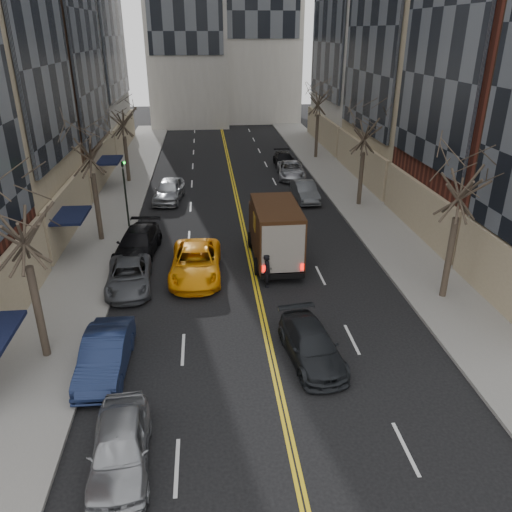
# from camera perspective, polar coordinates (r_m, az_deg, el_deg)

# --- Properties ---
(sidewalk_left) EXTENTS (4.00, 66.00, 0.15)m
(sidewalk_left) POSITION_cam_1_polar(r_m,az_deg,el_deg) (38.47, -15.71, 5.76)
(sidewalk_left) COLOR slate
(sidewalk_left) RESTS_ON ground
(sidewalk_right) EXTENTS (4.00, 66.00, 0.15)m
(sidewalk_right) POSITION_cam_1_polar(r_m,az_deg,el_deg) (39.52, 11.08, 6.71)
(sidewalk_right) COLOR slate
(sidewalk_right) RESTS_ON ground
(tree_lf_near) EXTENTS (3.20, 3.20, 8.41)m
(tree_lf_near) POSITION_cam_1_polar(r_m,az_deg,el_deg) (19.06, -25.69, 5.06)
(tree_lf_near) COLOR #382D23
(tree_lf_near) RESTS_ON sidewalk_left
(tree_lf_mid) EXTENTS (3.20, 3.20, 8.91)m
(tree_lf_mid) POSITION_cam_1_polar(r_m,az_deg,el_deg) (30.20, -18.76, 13.28)
(tree_lf_mid) COLOR #382D23
(tree_lf_mid) RESTS_ON sidewalk_left
(tree_lf_far) EXTENTS (3.20, 3.20, 8.12)m
(tree_lf_far) POSITION_cam_1_polar(r_m,az_deg,el_deg) (42.92, -15.13, 15.89)
(tree_lf_far) COLOR #382D23
(tree_lf_far) RESTS_ON sidewalk_left
(tree_rt_near) EXTENTS (3.20, 3.20, 8.71)m
(tree_rt_near) POSITION_cam_1_polar(r_m,az_deg,el_deg) (23.50, 22.78, 9.43)
(tree_rt_near) COLOR #382D23
(tree_rt_near) RESTS_ON sidewalk_right
(tree_rt_mid) EXTENTS (3.20, 3.20, 8.32)m
(tree_rt_mid) POSITION_cam_1_polar(r_m,az_deg,el_deg) (36.22, 12.45, 14.94)
(tree_rt_mid) COLOR #382D23
(tree_rt_mid) RESTS_ON sidewalk_right
(tree_rt_far) EXTENTS (3.20, 3.20, 9.11)m
(tree_rt_far) POSITION_cam_1_polar(r_m,az_deg,el_deg) (50.51, 7.22, 18.49)
(tree_rt_far) COLOR #382D23
(tree_rt_far) RESTS_ON sidewalk_right
(traffic_signal) EXTENTS (0.29, 0.26, 4.70)m
(traffic_signal) POSITION_cam_1_polar(r_m,az_deg,el_deg) (32.69, -14.76, 7.69)
(traffic_signal) COLOR black
(traffic_signal) RESTS_ON sidewalk_left
(ups_truck) EXTENTS (2.58, 6.22, 3.40)m
(ups_truck) POSITION_cam_1_polar(r_m,az_deg,el_deg) (27.32, 2.17, 2.76)
(ups_truck) COLOR black
(ups_truck) RESTS_ON ground
(observer_sedan) EXTENTS (2.36, 4.68, 1.30)m
(observer_sedan) POSITION_cam_1_polar(r_m,az_deg,el_deg) (19.73, 6.37, -10.10)
(observer_sedan) COLOR black
(observer_sedan) RESTS_ON ground
(taxi) EXTENTS (2.75, 5.63, 1.54)m
(taxi) POSITION_cam_1_polar(r_m,az_deg,el_deg) (26.06, -6.90, -0.78)
(taxi) COLOR orange
(taxi) RESTS_ON ground
(pedestrian) EXTENTS (0.49, 0.67, 1.72)m
(pedestrian) POSITION_cam_1_polar(r_m,az_deg,el_deg) (24.84, 1.31, -1.67)
(pedestrian) COLOR black
(pedestrian) RESTS_ON ground
(parked_lf_a) EXTENTS (1.97, 4.33, 1.44)m
(parked_lf_a) POSITION_cam_1_polar(r_m,az_deg,el_deg) (16.03, -15.27, -20.29)
(parked_lf_a) COLOR #989A9F
(parked_lf_a) RESTS_ON ground
(parked_lf_b) EXTENTS (1.68, 4.54, 1.48)m
(parked_lf_b) POSITION_cam_1_polar(r_m,az_deg,el_deg) (19.77, -16.84, -10.73)
(parked_lf_b) COLOR #131E3E
(parked_lf_b) RESTS_ON ground
(parked_lf_c) EXTENTS (2.48, 4.77, 1.29)m
(parked_lf_c) POSITION_cam_1_polar(r_m,az_deg,el_deg) (25.55, -14.32, -2.25)
(parked_lf_c) COLOR #4B4D52
(parked_lf_c) RESTS_ON ground
(parked_lf_d) EXTENTS (2.63, 5.35, 1.50)m
(parked_lf_d) POSITION_cam_1_polar(r_m,az_deg,el_deg) (29.08, -13.36, 1.41)
(parked_lf_d) COLOR black
(parked_lf_d) RESTS_ON ground
(parked_lf_e) EXTENTS (2.54, 5.01, 1.63)m
(parked_lf_e) POSITION_cam_1_polar(r_m,az_deg,el_deg) (38.36, -9.91, 7.43)
(parked_lf_e) COLOR #B2B5BA
(parked_lf_e) RESTS_ON ground
(parked_rt_a) EXTENTS (1.64, 4.31, 1.40)m
(parked_rt_a) POSITION_cam_1_polar(r_m,az_deg,el_deg) (38.07, 5.62, 7.36)
(parked_rt_a) COLOR #43464A
(parked_rt_a) RESTS_ON ground
(parked_rt_b) EXTENTS (2.68, 5.10, 1.37)m
(parked_rt_b) POSITION_cam_1_polar(r_m,az_deg,el_deg) (44.13, 4.02, 9.78)
(parked_rt_b) COLOR #9E9FA5
(parked_rt_b) RESTS_ON ground
(parked_rt_c) EXTENTS (1.94, 4.49, 1.29)m
(parked_rt_c) POSITION_cam_1_polar(r_m,az_deg,el_deg) (47.92, 3.22, 10.92)
(parked_rt_c) COLOR black
(parked_rt_c) RESTS_ON ground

